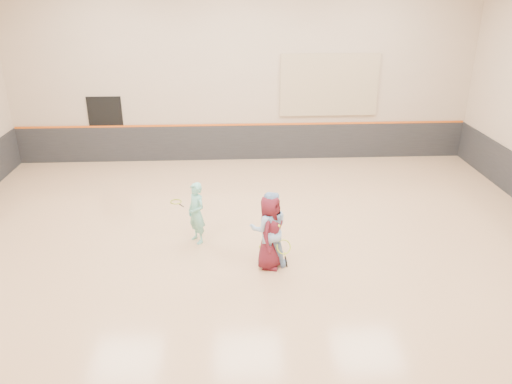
{
  "coord_description": "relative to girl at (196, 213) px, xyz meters",
  "views": [
    {
      "loc": [
        -0.42,
        -10.14,
        5.66
      ],
      "look_at": [
        0.13,
        0.4,
        1.15
      ],
      "focal_mm": 35.0,
      "sensor_mm": 36.0,
      "label": 1
    }
  ],
  "objects": [
    {
      "name": "ball_under_racket",
      "position": [
        1.45,
        -0.4,
        -0.7
      ],
      "size": [
        0.07,
        0.07,
        0.07
      ],
      "primitive_type": "sphere",
      "color": "#C8D130",
      "rests_on": "floor"
    },
    {
      "name": "wainscot_back",
      "position": [
        1.25,
        5.74,
        -0.13
      ],
      "size": [
        14.9,
        0.04,
        1.2
      ],
      "primitive_type": "cube",
      "color": "#232326",
      "rests_on": "floor"
    },
    {
      "name": "room",
      "position": [
        1.25,
        -0.23,
        0.08
      ],
      "size": [
        15.04,
        12.04,
        6.22
      ],
      "color": "tan",
      "rests_on": "ground"
    },
    {
      "name": "doorway",
      "position": [
        -3.25,
        5.75,
        0.37
      ],
      "size": [
        1.1,
        0.05,
        2.2
      ],
      "primitive_type": "cube",
      "color": "black",
      "rests_on": "floor"
    },
    {
      "name": "girl",
      "position": [
        0.0,
        0.0,
        0.0
      ],
      "size": [
        0.6,
        0.64,
        1.46
      ],
      "primitive_type": "imported",
      "rotation": [
        0.0,
        0.0,
        -0.95
      ],
      "color": "#75CBB9",
      "rests_on": "floor"
    },
    {
      "name": "ball_in_hand",
      "position": [
        1.76,
        -1.35,
        0.31
      ],
      "size": [
        0.07,
        0.07,
        0.07
      ],
      "primitive_type": "sphere",
      "color": "#E8F138",
      "rests_on": "young_man"
    },
    {
      "name": "instructor",
      "position": [
        1.58,
        -1.11,
        0.11
      ],
      "size": [
        0.83,
        0.65,
        1.69
      ],
      "primitive_type": "imported",
      "rotation": [
        0.0,
        0.0,
        3.16
      ],
      "color": "#95BAE7",
      "rests_on": "floor"
    },
    {
      "name": "ball_beside_spare",
      "position": [
        1.86,
        1.79,
        -0.7
      ],
      "size": [
        0.07,
        0.07,
        0.07
      ],
      "primitive_type": "sphere",
      "color": "#BFD431",
      "rests_on": "floor"
    },
    {
      "name": "acoustic_panel",
      "position": [
        4.05,
        5.72,
        1.77
      ],
      "size": [
        3.2,
        0.08,
        2.0
      ],
      "primitive_type": "cube",
      "color": "tan",
      "rests_on": "wall_back"
    },
    {
      "name": "spare_racket",
      "position": [
        -0.73,
        2.27,
        -0.69
      ],
      "size": [
        0.7,
        0.7,
        0.07
      ],
      "primitive_type": null,
      "color": "#A2BA28",
      "rests_on": "floor"
    },
    {
      "name": "held_racket",
      "position": [
        1.87,
        -1.34,
        -0.19
      ],
      "size": [
        0.39,
        0.39,
        0.62
      ],
      "primitive_type": null,
      "color": "#BED72F",
      "rests_on": "instructor"
    },
    {
      "name": "accent_stripe",
      "position": [
        1.25,
        5.73,
        0.49
      ],
      "size": [
        14.9,
        0.03,
        0.06
      ],
      "primitive_type": "cube",
      "color": "#D85914",
      "rests_on": "wall_back"
    },
    {
      "name": "young_man",
      "position": [
        1.6,
        -1.18,
        0.09
      ],
      "size": [
        0.77,
        0.93,
        1.64
      ],
      "primitive_type": "imported",
      "rotation": [
        0.0,
        0.0,
        1.21
      ],
      "color": "#571420",
      "rests_on": "floor"
    }
  ]
}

